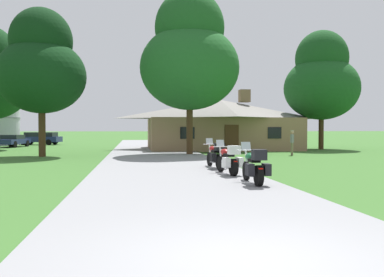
{
  "coord_description": "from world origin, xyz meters",
  "views": [
    {
      "loc": [
        -1.47,
        -5.23,
        1.81
      ],
      "look_at": [
        2.48,
        22.66,
        1.12
      ],
      "focal_mm": 38.29,
      "sensor_mm": 36.0,
      "label": 1
    }
  ],
  "objects_px": {
    "motorcycle_red_second_in_row": "(229,160)",
    "tree_left_near": "(41,66)",
    "bystander_gray_shirt_near_lodge": "(292,141)",
    "tree_right_of_lodge": "(322,79)",
    "parked_navy_sedan_far_left": "(13,140)",
    "motorcycle_red_farthest_in_row": "(216,156)",
    "tree_by_lodge_front": "(190,56)",
    "parked_navy_suv_far_left": "(40,138)",
    "motorcycle_green_nearest_to_camera": "(254,167)",
    "metal_silo_distant": "(0,113)"
  },
  "relations": [
    {
      "from": "motorcycle_red_second_in_row",
      "to": "tree_left_near",
      "type": "height_order",
      "value": "tree_left_near"
    },
    {
      "from": "motorcycle_red_second_in_row",
      "to": "tree_left_near",
      "type": "xyz_separation_m",
      "value": [
        -9.45,
        12.27,
        5.24
      ]
    },
    {
      "from": "motorcycle_red_second_in_row",
      "to": "parked_navy_suv_far_left",
      "type": "bearing_deg",
      "value": 106.19
    },
    {
      "from": "tree_by_lodge_front",
      "to": "tree_right_of_lodge",
      "type": "bearing_deg",
      "value": 25.67
    },
    {
      "from": "bystander_gray_shirt_near_lodge",
      "to": "motorcycle_red_second_in_row",
      "type": "bearing_deg",
      "value": -14.68
    },
    {
      "from": "motorcycle_red_farthest_in_row",
      "to": "bystander_gray_shirt_near_lodge",
      "type": "relative_size",
      "value": 1.24
    },
    {
      "from": "motorcycle_red_second_in_row",
      "to": "tree_by_lodge_front",
      "type": "height_order",
      "value": "tree_by_lodge_front"
    },
    {
      "from": "motorcycle_red_second_in_row",
      "to": "motorcycle_green_nearest_to_camera",
      "type": "bearing_deg",
      "value": -93.61
    },
    {
      "from": "motorcycle_red_second_in_row",
      "to": "tree_right_of_lodge",
      "type": "distance_m",
      "value": 23.15
    },
    {
      "from": "bystander_gray_shirt_near_lodge",
      "to": "parked_navy_sedan_far_left",
      "type": "bearing_deg",
      "value": -107.73
    },
    {
      "from": "motorcycle_red_second_in_row",
      "to": "tree_by_lodge_front",
      "type": "bearing_deg",
      "value": 81.89
    },
    {
      "from": "motorcycle_red_second_in_row",
      "to": "parked_navy_sedan_far_left",
      "type": "distance_m",
      "value": 30.95
    },
    {
      "from": "motorcycle_red_farthest_in_row",
      "to": "parked_navy_suv_far_left",
      "type": "bearing_deg",
      "value": 109.21
    },
    {
      "from": "motorcycle_red_farthest_in_row",
      "to": "motorcycle_red_second_in_row",
      "type": "bearing_deg",
      "value": -96.55
    },
    {
      "from": "bystander_gray_shirt_near_lodge",
      "to": "tree_by_lodge_front",
      "type": "xyz_separation_m",
      "value": [
        -6.79,
        1.45,
        5.83
      ]
    },
    {
      "from": "motorcycle_green_nearest_to_camera",
      "to": "tree_by_lodge_front",
      "type": "distance_m",
      "value": 16.58
    },
    {
      "from": "bystander_gray_shirt_near_lodge",
      "to": "motorcycle_red_farthest_in_row",
      "type": "bearing_deg",
      "value": -21.8
    },
    {
      "from": "motorcycle_red_second_in_row",
      "to": "metal_silo_distant",
      "type": "height_order",
      "value": "metal_silo_distant"
    },
    {
      "from": "motorcycle_red_second_in_row",
      "to": "tree_by_lodge_front",
      "type": "xyz_separation_m",
      "value": [
        0.21,
        12.66,
        6.17
      ]
    },
    {
      "from": "tree_left_near",
      "to": "tree_by_lodge_front",
      "type": "bearing_deg",
      "value": 2.28
    },
    {
      "from": "motorcycle_green_nearest_to_camera",
      "to": "metal_silo_distant",
      "type": "bearing_deg",
      "value": 118.47
    },
    {
      "from": "motorcycle_red_farthest_in_row",
      "to": "parked_navy_suv_far_left",
      "type": "relative_size",
      "value": 0.43
    },
    {
      "from": "motorcycle_green_nearest_to_camera",
      "to": "parked_navy_suv_far_left",
      "type": "height_order",
      "value": "parked_navy_suv_far_left"
    },
    {
      "from": "bystander_gray_shirt_near_lodge",
      "to": "metal_silo_distant",
      "type": "bearing_deg",
      "value": -111.73
    },
    {
      "from": "motorcycle_green_nearest_to_camera",
      "to": "tree_right_of_lodge",
      "type": "bearing_deg",
      "value": 60.39
    },
    {
      "from": "parked_navy_sedan_far_left",
      "to": "motorcycle_red_farthest_in_row",
      "type": "bearing_deg",
      "value": -47.1
    },
    {
      "from": "motorcycle_green_nearest_to_camera",
      "to": "tree_left_near",
      "type": "relative_size",
      "value": 0.22
    },
    {
      "from": "metal_silo_distant",
      "to": "parked_navy_sedan_far_left",
      "type": "bearing_deg",
      "value": -61.06
    },
    {
      "from": "tree_right_of_lodge",
      "to": "motorcycle_red_second_in_row",
      "type": "bearing_deg",
      "value": -124.12
    },
    {
      "from": "motorcycle_red_second_in_row",
      "to": "tree_by_lodge_front",
      "type": "distance_m",
      "value": 14.08
    },
    {
      "from": "motorcycle_red_farthest_in_row",
      "to": "tree_by_lodge_front",
      "type": "relative_size",
      "value": 0.19
    },
    {
      "from": "tree_by_lodge_front",
      "to": "parked_navy_suv_far_left",
      "type": "bearing_deg",
      "value": 125.76
    },
    {
      "from": "parked_navy_suv_far_left",
      "to": "motorcycle_green_nearest_to_camera",
      "type": "bearing_deg",
      "value": -146.21
    },
    {
      "from": "bystander_gray_shirt_near_lodge",
      "to": "metal_silo_distant",
      "type": "distance_m",
      "value": 32.04
    },
    {
      "from": "motorcycle_red_second_in_row",
      "to": "motorcycle_red_farthest_in_row",
      "type": "height_order",
      "value": "same"
    },
    {
      "from": "motorcycle_red_farthest_in_row",
      "to": "tree_left_near",
      "type": "relative_size",
      "value": 0.22
    },
    {
      "from": "metal_silo_distant",
      "to": "parked_navy_suv_far_left",
      "type": "distance_m",
      "value": 4.79
    },
    {
      "from": "motorcycle_red_second_in_row",
      "to": "parked_navy_suv_far_left",
      "type": "relative_size",
      "value": 0.43
    },
    {
      "from": "bystander_gray_shirt_near_lodge",
      "to": "metal_silo_distant",
      "type": "height_order",
      "value": "metal_silo_distant"
    },
    {
      "from": "tree_right_of_lodge",
      "to": "parked_navy_suv_far_left",
      "type": "distance_m",
      "value": 30.4
    },
    {
      "from": "tree_by_lodge_front",
      "to": "metal_silo_distant",
      "type": "xyz_separation_m",
      "value": [
        -18.02,
        18.67,
        -3.32
      ]
    },
    {
      "from": "bystander_gray_shirt_near_lodge",
      "to": "tree_right_of_lodge",
      "type": "relative_size",
      "value": 0.16
    },
    {
      "from": "tree_left_near",
      "to": "metal_silo_distant",
      "type": "xyz_separation_m",
      "value": [
        -8.37,
        19.05,
        -2.39
      ]
    },
    {
      "from": "parked_navy_sedan_far_left",
      "to": "tree_right_of_lodge",
      "type": "bearing_deg",
      "value": -5.92
    },
    {
      "from": "motorcycle_red_second_in_row",
      "to": "bystander_gray_shirt_near_lodge",
      "type": "height_order",
      "value": "bystander_gray_shirt_near_lodge"
    },
    {
      "from": "motorcycle_red_farthest_in_row",
      "to": "tree_left_near",
      "type": "bearing_deg",
      "value": 128.46
    },
    {
      "from": "motorcycle_green_nearest_to_camera",
      "to": "motorcycle_red_farthest_in_row",
      "type": "xyz_separation_m",
      "value": [
        -0.15,
        5.36,
        0.0
      ]
    },
    {
      "from": "motorcycle_green_nearest_to_camera",
      "to": "motorcycle_red_second_in_row",
      "type": "relative_size",
      "value": 1.0
    },
    {
      "from": "tree_by_lodge_front",
      "to": "parked_navy_sedan_far_left",
      "type": "height_order",
      "value": "tree_by_lodge_front"
    },
    {
      "from": "tree_left_near",
      "to": "tree_right_of_lodge",
      "type": "bearing_deg",
      "value": 16.05
    }
  ]
}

